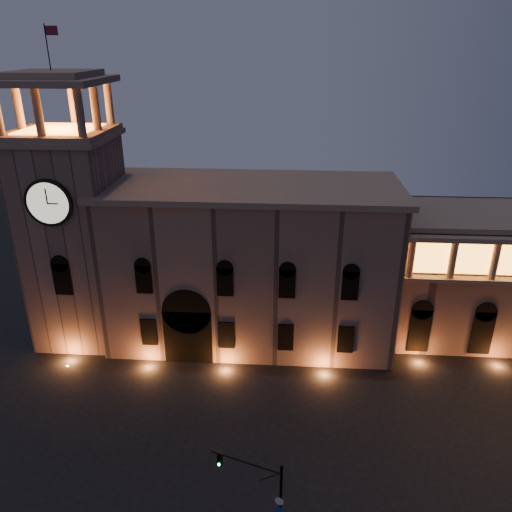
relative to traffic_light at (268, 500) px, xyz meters
The scene contains 4 objects.
ground 5.36m from the traffic_light, 106.98° to the left, with size 160.00×160.00×0.00m, color black.
government_building 26.35m from the traffic_light, 97.14° to the left, with size 30.80×12.80×17.60m.
clock_tower 34.00m from the traffic_light, 131.21° to the left, with size 9.80×9.80×32.40m.
traffic_light is the anchor object (origin of this frame).
Camera 1 is at (1.97, -27.01, 30.89)m, focal length 35.00 mm.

